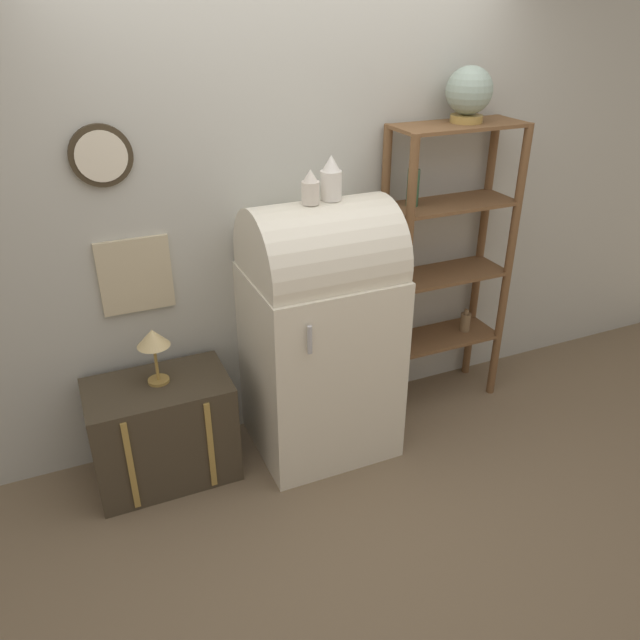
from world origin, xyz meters
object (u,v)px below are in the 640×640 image
(desk_lamp, at_px, (153,341))
(globe, at_px, (469,92))
(vase_center, at_px, (331,179))
(refrigerator, at_px, (320,328))
(suitcase_trunk, at_px, (163,430))
(vase_left, at_px, (310,188))

(desk_lamp, bearing_deg, globe, 2.22)
(globe, relative_size, vase_center, 1.32)
(refrigerator, bearing_deg, desk_lamp, 174.25)
(suitcase_trunk, distance_m, vase_left, 1.50)
(vase_left, xyz_separation_m, desk_lamp, (-0.82, 0.10, -0.71))
(refrigerator, relative_size, vase_left, 8.70)
(vase_left, height_order, vase_center, vase_center)
(refrigerator, bearing_deg, vase_left, -164.27)
(refrigerator, xyz_separation_m, desk_lamp, (-0.87, 0.09, 0.07))
(globe, distance_m, vase_left, 1.07)
(refrigerator, xyz_separation_m, vase_center, (0.06, 0.01, 0.81))
(suitcase_trunk, bearing_deg, vase_center, -3.51)
(refrigerator, xyz_separation_m, globe, (0.94, 0.16, 1.15))
(refrigerator, relative_size, suitcase_trunk, 1.99)
(globe, height_order, desk_lamp, globe)
(suitcase_trunk, distance_m, desk_lamp, 0.53)
(vase_left, bearing_deg, globe, 9.95)
(suitcase_trunk, bearing_deg, desk_lamp, 51.16)
(refrigerator, height_order, globe, globe)
(vase_left, relative_size, desk_lamp, 0.55)
(suitcase_trunk, bearing_deg, refrigerator, -4.20)
(refrigerator, height_order, suitcase_trunk, refrigerator)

